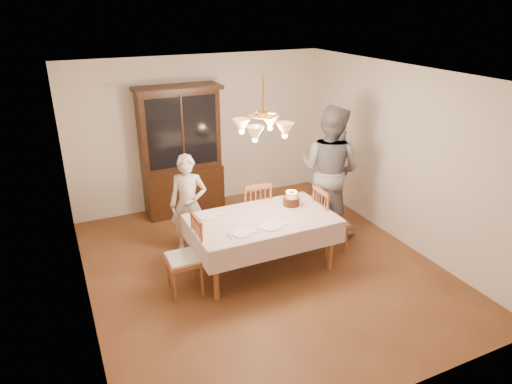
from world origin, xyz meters
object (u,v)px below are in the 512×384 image
dining_table (262,223)px  elderly_woman (188,204)px  china_hutch (181,153)px  chair_far_side (254,215)px  birthday_cake (291,202)px

dining_table → elderly_woman: (-0.74, 0.88, 0.05)m
china_hutch → chair_far_side: bearing=-67.6°
china_hutch → elderly_woman: bearing=-102.9°
china_hutch → birthday_cake: bearing=-65.5°
dining_table → elderly_woman: bearing=130.3°
dining_table → chair_far_side: size_ratio=1.90×
dining_table → elderly_woman: 1.15m
dining_table → china_hutch: size_ratio=0.88×
elderly_woman → chair_far_side: bearing=15.7°
elderly_woman → china_hutch: bearing=102.6°
china_hutch → birthday_cake: (0.95, -2.09, -0.22)m
chair_far_side → birthday_cake: chair_far_side is taller
dining_table → chair_far_side: chair_far_side is taller
dining_table → china_hutch: 2.32m
dining_table → birthday_cake: size_ratio=6.33×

